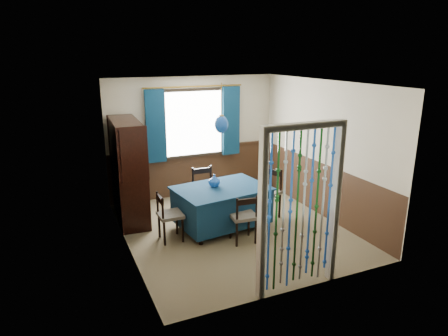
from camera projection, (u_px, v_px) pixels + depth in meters
name	position (u px, v px, depth m)	size (l,w,h in m)	color
floor	(233.00, 229.00, 6.95)	(4.00, 4.00, 0.00)	brown
ceiling	(234.00, 83.00, 6.25)	(4.00, 4.00, 0.00)	silver
wall_back	(193.00, 137.00, 8.36)	(3.60, 3.60, 0.00)	beige
wall_front	(304.00, 199.00, 4.84)	(3.60, 3.60, 0.00)	beige
wall_left	(124.00, 172.00, 5.90)	(4.00, 4.00, 0.00)	beige
wall_right	(323.00, 149.00, 7.30)	(4.00, 4.00, 0.00)	beige
wainscot_back	(194.00, 171.00, 8.55)	(3.60, 3.60, 0.00)	#3B2416
wainscot_front	(300.00, 254.00, 5.07)	(3.60, 3.60, 0.00)	#3B2416
wainscot_left	(128.00, 219.00, 6.12)	(4.00, 4.00, 0.00)	#3B2416
wainscot_right	(319.00, 188.00, 7.50)	(4.00, 4.00, 0.00)	#3B2416
window	(194.00, 123.00, 8.23)	(1.32, 0.12, 1.42)	black
doorway	(300.00, 212.00, 4.95)	(1.16, 0.12, 2.18)	silver
dining_table	(222.00, 205.00, 6.89)	(1.66, 1.26, 0.74)	#0E2E4B
chair_near	(244.00, 217.00, 6.37)	(0.44, 0.42, 0.82)	black
chair_far	(205.00, 190.00, 7.49)	(0.44, 0.42, 0.89)	black
chair_left	(169.00, 215.00, 6.43)	(0.38, 0.40, 0.81)	black
chair_right	(267.00, 192.00, 7.32)	(0.58, 0.59, 0.93)	black
sideboard	(129.00, 186.00, 7.23)	(0.56, 1.43, 1.83)	black
pendant_lamp	(221.00, 124.00, 6.50)	(0.23, 0.23, 0.81)	olive
vase_table	(214.00, 181.00, 6.84)	(0.19, 0.19, 0.20)	#154596
bowl_shelf	(133.00, 154.00, 6.85)	(0.22, 0.22, 0.05)	beige
vase_sideboard	(128.00, 161.00, 7.41)	(0.19, 0.19, 0.20)	beige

